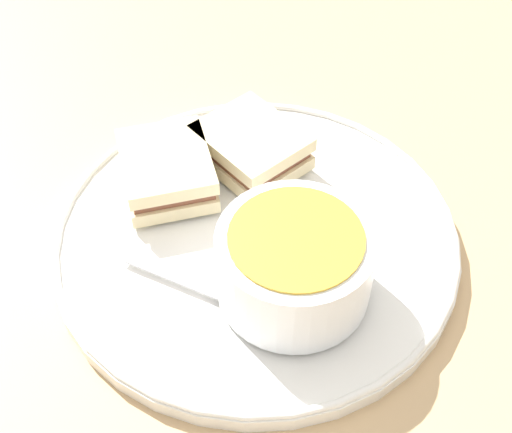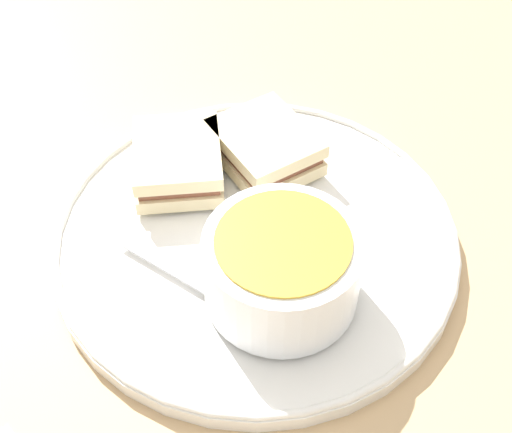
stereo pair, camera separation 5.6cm
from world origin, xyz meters
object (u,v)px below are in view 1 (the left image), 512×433
object	(u,v)px
soup_bowl	(294,264)
spoon	(236,302)
sandwich_half_far	(167,170)
sandwich_half_near	(251,147)

from	to	relation	value
soup_bowl	spoon	xyz separation A→B (m)	(0.02, -0.04, -0.03)
soup_bowl	spoon	bearing A→B (deg)	-57.97
soup_bowl	sandwich_half_far	xyz separation A→B (m)	(-0.08, -0.12, -0.01)
sandwich_half_near	sandwich_half_far	distance (m)	0.08
spoon	sandwich_half_near	world-z (taller)	sandwich_half_near
soup_bowl	sandwich_half_far	size ratio (longest dim) A/B	1.04
soup_bowl	spoon	size ratio (longest dim) A/B	0.91
spoon	sandwich_half_near	size ratio (longest dim) A/B	1.12
sandwich_half_far	soup_bowl	bearing A→B (deg)	56.78
soup_bowl	sandwich_half_far	bearing A→B (deg)	-123.22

